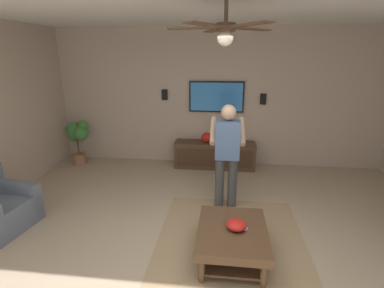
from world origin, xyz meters
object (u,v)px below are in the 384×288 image
(remote_white, at_px, (242,226))
(person_standing, at_px, (227,151))
(potted_plant_tall, at_px, (78,135))
(ceiling_fan, at_px, (224,30))
(bowl, at_px, (236,225))
(vase_round, at_px, (207,137))
(coffee_table, at_px, (232,237))
(wall_speaker_right, at_px, (165,95))
(media_console, at_px, (215,155))
(wall_speaker_left, at_px, (263,99))
(tv, at_px, (216,97))

(remote_white, bearing_deg, person_standing, 150.45)
(potted_plant_tall, height_order, ceiling_fan, ceiling_fan)
(bowl, height_order, vase_round, vase_round)
(coffee_table, bearing_deg, wall_speaker_right, 24.36)
(media_console, bearing_deg, coffee_table, 6.24)
(wall_speaker_left, bearing_deg, coffee_table, 168.38)
(media_console, relative_size, wall_speaker_right, 7.73)
(media_console, relative_size, vase_round, 7.73)
(tv, bearing_deg, potted_plant_tall, -83.11)
(remote_white, relative_size, wall_speaker_left, 0.68)
(potted_plant_tall, height_order, wall_speaker_right, wall_speaker_right)
(remote_white, bearing_deg, bowl, -101.32)
(media_console, distance_m, person_standing, 1.80)
(person_standing, height_order, wall_speaker_left, person_standing)
(wall_speaker_left, xyz_separation_m, ceiling_fan, (-2.97, 0.81, 1.10))
(person_standing, distance_m, remote_white, 1.31)
(wall_speaker_right, bearing_deg, person_standing, -144.90)
(vase_round, bearing_deg, wall_speaker_left, -77.17)
(potted_plant_tall, bearing_deg, coffee_table, -130.19)
(coffee_table, height_order, vase_round, vase_round)
(bowl, xyz_separation_m, ceiling_fan, (0.17, 0.21, 2.10))
(remote_white, height_order, wall_speaker_left, wall_speaker_left)
(coffee_table, relative_size, media_console, 0.59)
(vase_round, distance_m, ceiling_fan, 3.32)
(potted_plant_tall, bearing_deg, tv, -83.11)
(tv, relative_size, potted_plant_tall, 1.18)
(media_console, bearing_deg, tv, -180.00)
(tv, distance_m, vase_round, 0.88)
(coffee_table, bearing_deg, person_standing, 3.65)
(bowl, bearing_deg, tv, 6.56)
(bowl, bearing_deg, potted_plant_tall, 50.24)
(potted_plant_tall, bearing_deg, ceiling_fan, -129.78)
(wall_speaker_right, bearing_deg, vase_round, -105.63)
(coffee_table, xyz_separation_m, person_standing, (1.23, 0.08, 0.64))
(wall_speaker_left, bearing_deg, tv, 90.78)
(media_console, xyz_separation_m, bowl, (-2.89, -0.36, 0.18))
(coffee_table, relative_size, vase_round, 4.55)
(tv, xyz_separation_m, ceiling_fan, (-2.96, -0.15, 1.07))
(potted_plant_tall, distance_m, bowl, 4.34)
(coffee_table, distance_m, media_console, 2.91)
(media_console, distance_m, wall_speaker_right, 1.68)
(media_console, height_order, wall_speaker_left, wall_speaker_left)
(person_standing, bearing_deg, ceiling_fan, 174.29)
(vase_round, bearing_deg, person_standing, -165.88)
(wall_speaker_left, bearing_deg, wall_speaker_right, 90.00)
(media_console, bearing_deg, vase_round, -87.95)
(potted_plant_tall, bearing_deg, bowl, -129.76)
(remote_white, bearing_deg, coffee_table, -108.10)
(tv, bearing_deg, vase_round, -35.90)
(wall_speaker_right, bearing_deg, tv, -90.68)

